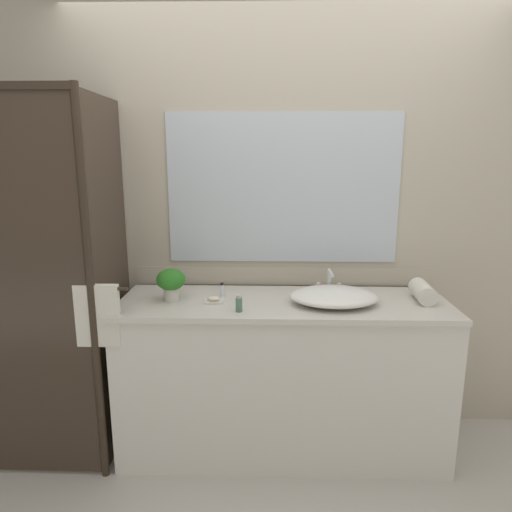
{
  "coord_description": "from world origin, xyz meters",
  "views": [
    {
      "loc": [
        -0.08,
        -2.36,
        1.67
      ],
      "look_at": [
        -0.15,
        0.0,
        1.15
      ],
      "focal_mm": 31.65,
      "sensor_mm": 36.0,
      "label": 1
    }
  ],
  "objects_px": {
    "rolled_towel_near_edge": "(423,292)",
    "potted_plant": "(171,282)",
    "amenity_bottle_conditioner": "(239,304)",
    "soap_dish": "(214,300)",
    "faucet": "(329,285)",
    "amenity_bottle_shampoo": "(222,290)",
    "sink_basin": "(334,296)",
    "amenity_bottle_body_wash": "(172,285)"
  },
  "relations": [
    {
      "from": "soap_dish",
      "to": "sink_basin",
      "type": "bearing_deg",
      "value": 0.16
    },
    {
      "from": "amenity_bottle_shampoo",
      "to": "rolled_towel_near_edge",
      "type": "bearing_deg",
      "value": -2.37
    },
    {
      "from": "amenity_bottle_shampoo",
      "to": "amenity_bottle_conditioner",
      "type": "distance_m",
      "value": 0.28
    },
    {
      "from": "amenity_bottle_shampoo",
      "to": "amenity_bottle_body_wash",
      "type": "xyz_separation_m",
      "value": [
        -0.3,
        0.08,
        0.0
      ]
    },
    {
      "from": "amenity_bottle_body_wash",
      "to": "amenity_bottle_conditioner",
      "type": "xyz_separation_m",
      "value": [
        0.41,
        -0.33,
        0.0
      ]
    },
    {
      "from": "amenity_bottle_conditioner",
      "to": "soap_dish",
      "type": "bearing_deg",
      "value": 136.85
    },
    {
      "from": "faucet",
      "to": "amenity_bottle_body_wash",
      "type": "xyz_separation_m",
      "value": [
        -0.91,
        0.0,
        -0.01
      ]
    },
    {
      "from": "potted_plant",
      "to": "amenity_bottle_body_wash",
      "type": "bearing_deg",
      "value": 100.52
    },
    {
      "from": "soap_dish",
      "to": "amenity_bottle_shampoo",
      "type": "bearing_deg",
      "value": 74.15
    },
    {
      "from": "amenity_bottle_shampoo",
      "to": "amenity_bottle_conditioner",
      "type": "relative_size",
      "value": 0.89
    },
    {
      "from": "sink_basin",
      "to": "soap_dish",
      "type": "distance_m",
      "value": 0.65
    },
    {
      "from": "sink_basin",
      "to": "amenity_bottle_body_wash",
      "type": "bearing_deg",
      "value": 168.14
    },
    {
      "from": "amenity_bottle_body_wash",
      "to": "soap_dish",
      "type": "bearing_deg",
      "value": -36.04
    },
    {
      "from": "sink_basin",
      "to": "amenity_bottle_conditioner",
      "type": "distance_m",
      "value": 0.52
    },
    {
      "from": "sink_basin",
      "to": "potted_plant",
      "type": "bearing_deg",
      "value": 177.86
    },
    {
      "from": "faucet",
      "to": "amenity_bottle_conditioner",
      "type": "bearing_deg",
      "value": -146.54
    },
    {
      "from": "sink_basin",
      "to": "amenity_bottle_body_wash",
      "type": "distance_m",
      "value": 0.93
    },
    {
      "from": "faucet",
      "to": "amenity_bottle_shampoo",
      "type": "relative_size",
      "value": 2.18
    },
    {
      "from": "sink_basin",
      "to": "faucet",
      "type": "height_order",
      "value": "faucet"
    },
    {
      "from": "potted_plant",
      "to": "amenity_bottle_shampoo",
      "type": "bearing_deg",
      "value": 16.99
    },
    {
      "from": "faucet",
      "to": "rolled_towel_near_edge",
      "type": "bearing_deg",
      "value": -13.87
    },
    {
      "from": "potted_plant",
      "to": "amenity_bottle_conditioner",
      "type": "relative_size",
      "value": 2.02
    },
    {
      "from": "faucet",
      "to": "soap_dish",
      "type": "relative_size",
      "value": 1.7
    },
    {
      "from": "amenity_bottle_conditioner",
      "to": "amenity_bottle_shampoo",
      "type": "bearing_deg",
      "value": 113.99
    },
    {
      "from": "potted_plant",
      "to": "faucet",
      "type": "bearing_deg",
      "value": 10.18
    },
    {
      "from": "rolled_towel_near_edge",
      "to": "potted_plant",
      "type": "bearing_deg",
      "value": -178.48
    },
    {
      "from": "potted_plant",
      "to": "soap_dish",
      "type": "xyz_separation_m",
      "value": [
        0.24,
        -0.03,
        -0.09
      ]
    },
    {
      "from": "faucet",
      "to": "potted_plant",
      "type": "distance_m",
      "value": 0.9
    },
    {
      "from": "sink_basin",
      "to": "faucet",
      "type": "distance_m",
      "value": 0.19
    },
    {
      "from": "amenity_bottle_shampoo",
      "to": "rolled_towel_near_edge",
      "type": "xyz_separation_m",
      "value": [
        1.1,
        -0.05,
        0.01
      ]
    },
    {
      "from": "potted_plant",
      "to": "rolled_towel_near_edge",
      "type": "xyz_separation_m",
      "value": [
        1.37,
        0.04,
        -0.06
      ]
    },
    {
      "from": "potted_plant",
      "to": "amenity_bottle_shampoo",
      "type": "relative_size",
      "value": 2.27
    },
    {
      "from": "potted_plant",
      "to": "soap_dish",
      "type": "height_order",
      "value": "potted_plant"
    },
    {
      "from": "amenity_bottle_conditioner",
      "to": "rolled_towel_near_edge",
      "type": "bearing_deg",
      "value": 11.84
    },
    {
      "from": "sink_basin",
      "to": "potted_plant",
      "type": "xyz_separation_m",
      "value": [
        -0.88,
        0.03,
        0.06
      ]
    },
    {
      "from": "sink_basin",
      "to": "rolled_towel_near_edge",
      "type": "distance_m",
      "value": 0.5
    },
    {
      "from": "faucet",
      "to": "soap_dish",
      "type": "distance_m",
      "value": 0.67
    },
    {
      "from": "faucet",
      "to": "soap_dish",
      "type": "bearing_deg",
      "value": -163.36
    },
    {
      "from": "faucet",
      "to": "soap_dish",
      "type": "height_order",
      "value": "faucet"
    },
    {
      "from": "soap_dish",
      "to": "amenity_bottle_conditioner",
      "type": "relative_size",
      "value": 1.14
    },
    {
      "from": "soap_dish",
      "to": "amenity_bottle_shampoo",
      "type": "distance_m",
      "value": 0.12
    },
    {
      "from": "potted_plant",
      "to": "soap_dish",
      "type": "relative_size",
      "value": 1.77
    }
  ]
}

